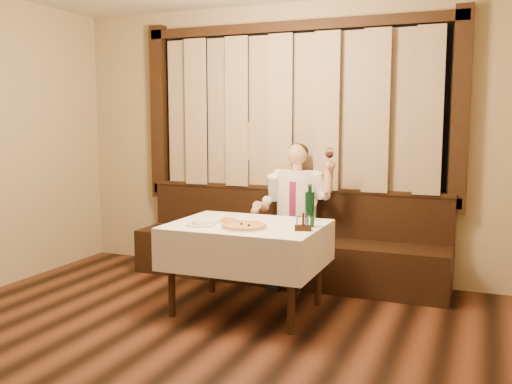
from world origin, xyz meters
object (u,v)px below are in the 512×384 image
at_px(banquette, 287,250).
at_px(pasta_cream, 201,221).
at_px(dining_table, 247,236).
at_px(cruet_caddy, 303,224).
at_px(pizza, 244,226).
at_px(pasta_red, 229,219).
at_px(green_bottle, 310,209).
at_px(seated_man, 295,203).

xyz_separation_m(banquette, pasta_cream, (-0.32, -1.24, 0.48)).
relative_size(dining_table, pasta_cream, 5.05).
relative_size(dining_table, cruet_caddy, 8.89).
distance_m(pizza, pasta_red, 0.28).
height_order(dining_table, green_bottle, green_bottle).
bearing_deg(pasta_cream, dining_table, 34.78).
bearing_deg(green_bottle, pizza, -151.72).
bearing_deg(dining_table, pasta_red, -171.20).
distance_m(banquette, pizza, 1.31).
distance_m(green_bottle, cruet_caddy, 0.20).
bearing_deg(pasta_red, seated_man, 74.18).
distance_m(dining_table, cruet_caddy, 0.56).
height_order(dining_table, pizza, pizza).
bearing_deg(cruet_caddy, green_bottle, 75.72).
xyz_separation_m(banquette, green_bottle, (0.53, -0.97, 0.60)).
bearing_deg(pasta_red, dining_table, 8.80).
distance_m(banquette, pasta_red, 1.16).
height_order(dining_table, seated_man, seated_man).
relative_size(banquette, pasta_cream, 12.73).
bearing_deg(seated_man, cruet_caddy, -68.34).
distance_m(pasta_red, green_bottle, 0.70).
relative_size(pizza, cruet_caddy, 2.63).
xyz_separation_m(dining_table, pasta_red, (-0.16, -0.02, 0.14)).
relative_size(banquette, pizza, 8.51).
xyz_separation_m(green_bottle, cruet_caddy, (0.00, -0.17, -0.10)).
height_order(banquette, pasta_cream, banquette).
relative_size(pasta_red, seated_man, 0.17).
distance_m(banquette, seated_man, 0.52).
xyz_separation_m(pasta_red, seated_man, (0.27, 0.96, 0.02)).
bearing_deg(banquette, pasta_red, -98.61).
relative_size(banquette, green_bottle, 9.10).
height_order(pasta_cream, seated_man, seated_man).
distance_m(pasta_cream, cruet_caddy, 0.85).
bearing_deg(pasta_cream, pizza, 3.61).
xyz_separation_m(pasta_red, green_bottle, (0.69, 0.08, 0.12)).
distance_m(pasta_red, pasta_cream, 0.25).
bearing_deg(pasta_cream, banquette, 75.67).
xyz_separation_m(dining_table, seated_man, (0.11, 0.93, 0.16)).
xyz_separation_m(pasta_cream, green_bottle, (0.85, 0.28, 0.12)).
distance_m(green_bottle, seated_man, 0.98).
bearing_deg(banquette, pizza, -87.21).
bearing_deg(pasta_cream, pasta_red, 50.95).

